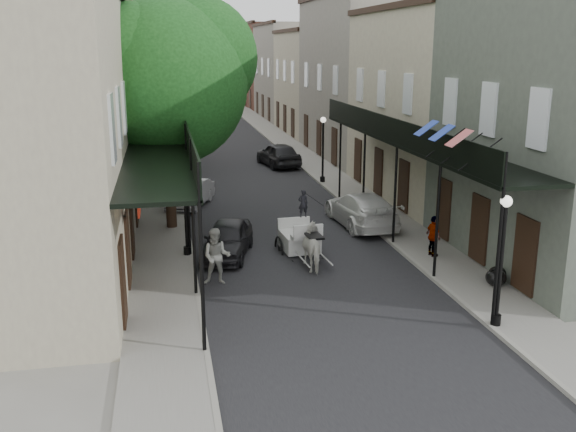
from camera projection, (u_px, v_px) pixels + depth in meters
name	position (u px, v px, depth m)	size (l,w,h in m)	color
ground	(335.00, 312.00, 19.11)	(140.00, 140.00, 0.00)	gray
road	(247.00, 180.00, 38.08)	(8.00, 90.00, 0.01)	black
sidewalk_left	(162.00, 182.00, 37.15)	(2.20, 90.00, 0.12)	gray
sidewalk_right	(329.00, 176.00, 38.99)	(2.20, 90.00, 0.12)	gray
building_row_left	(105.00, 82.00, 44.64)	(5.00, 80.00, 10.50)	#B7B092
building_row_right	(343.00, 80.00, 47.82)	(5.00, 80.00, 10.50)	gray
gallery_left	(163.00, 147.00, 23.81)	(2.20, 18.05, 4.88)	black
gallery_right	(407.00, 140.00, 25.58)	(2.20, 18.05, 4.88)	black
tree_near	(175.00, 76.00, 26.33)	(7.31, 6.80, 9.63)	#382619
tree_far	(169.00, 77.00, 39.77)	(6.45, 6.00, 8.61)	#382619
lamppost_right_near	(501.00, 259.00, 17.44)	(0.32, 0.32, 3.71)	black
lamppost_left	(185.00, 204.00, 23.52)	(0.32, 0.32, 3.71)	black
lamppost_right_far	(323.00, 148.00, 36.42)	(0.32, 0.32, 3.71)	black
horse	(315.00, 247.00, 22.71)	(0.82, 1.81, 1.52)	silver
carriage	(297.00, 224.00, 24.87)	(1.68, 2.33, 2.55)	black
pedestrian_walking	(217.00, 257.00, 21.11)	(0.93, 0.72, 1.91)	#A0A298
pedestrian_sidewalk_left	(170.00, 158.00, 39.17)	(1.22, 0.70, 1.89)	gray
pedestrian_sidewalk_right	(433.00, 236.00, 23.64)	(0.90, 0.37, 1.53)	gray
car_left_near	(227.00, 239.00, 24.05)	(1.58, 3.92, 1.34)	black
car_left_mid	(191.00, 194.00, 31.56)	(1.35, 3.88, 1.28)	#AAA9AF
car_left_far	(180.00, 147.00, 46.58)	(2.00, 4.34, 1.21)	black
car_right_near	(361.00, 209.00, 28.12)	(2.08, 5.13, 1.49)	silver
car_right_far	(278.00, 154.00, 42.17)	(1.87, 4.64, 1.58)	black
trash_bags	(497.00, 276.00, 20.96)	(0.93, 1.08, 0.57)	black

